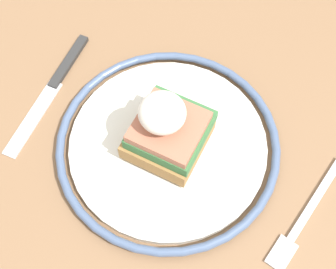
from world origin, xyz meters
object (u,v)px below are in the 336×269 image
(sandwich, at_px, (168,129))
(knife, at_px, (55,83))
(plate, at_px, (168,145))
(fork, at_px, (305,217))

(sandwich, xyz_separation_m, knife, (0.17, -0.02, -0.05))
(plate, bearing_deg, knife, -5.00)
(sandwich, height_order, fork, sandwich)
(fork, xyz_separation_m, knife, (0.35, -0.02, 0.00))
(sandwich, bearing_deg, knife, -5.24)
(knife, bearing_deg, sandwich, 174.76)
(plate, relative_size, knife, 1.38)
(plate, distance_m, sandwich, 0.04)
(plate, xyz_separation_m, fork, (-0.17, 0.01, -0.01))
(plate, distance_m, fork, 0.18)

